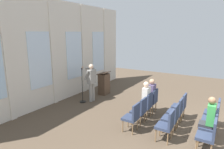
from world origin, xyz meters
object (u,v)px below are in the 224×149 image
(chair_r0_c0, at_px, (133,116))
(chair_r0_c3, at_px, (152,99))
(chair_r1_c1, at_px, (172,117))
(audience_r2_c1, at_px, (209,117))
(chair_r0_c1, at_px, (140,109))
(speaker, at_px, (91,80))
(chair_r1_c2, at_px, (177,110))
(chair_r2_c2, at_px, (213,117))
(chair_r1_c0, at_px, (167,124))
(chair_r2_c3, at_px, (214,111))
(audience_r0_c3, at_px, (151,94))
(chair_r2_c1, at_px, (211,125))
(chair_r1_c3, at_px, (181,105))
(audience_r0_c2, at_px, (145,98))
(lectern, at_px, (104,83))
(chair_r2_c0, at_px, (209,134))
(chair_r0_c2, at_px, (147,104))
(mic_stand, at_px, (83,95))

(chair_r0_c0, xyz_separation_m, chair_r0_c3, (1.76, 0.00, 0.00))
(chair_r1_c1, relative_size, audience_r2_c1, 0.70)
(chair_r0_c1, bearing_deg, speaker, 70.79)
(chair_r1_c2, distance_m, chair_r2_c2, 1.07)
(chair_r1_c0, xyz_separation_m, chair_r2_c3, (1.76, -1.07, 0.00))
(chair_r1_c2, relative_size, chair_r2_c3, 1.00)
(audience_r0_c3, bearing_deg, chair_r1_c2, -117.10)
(chair_r2_c3, bearing_deg, chair_r0_c0, 129.54)
(chair_r0_c1, distance_m, chair_r2_c3, 2.43)
(chair_r1_c0, bearing_deg, chair_r1_c1, 0.00)
(chair_r0_c3, height_order, audience_r2_c1, audience_r2_c1)
(chair_r0_c1, bearing_deg, chair_r2_c1, -90.00)
(chair_r0_c3, bearing_deg, chair_r0_c1, 180.00)
(chair_r1_c2, distance_m, chair_r2_c3, 1.22)
(chair_r1_c2, bearing_deg, chair_r1_c3, 0.00)
(chair_r2_c1, bearing_deg, audience_r0_c2, 75.14)
(speaker, distance_m, chair_r2_c1, 5.04)
(chair_r1_c2, bearing_deg, chair_r0_c3, 61.17)
(chair_r1_c1, relative_size, chair_r2_c2, 1.00)
(chair_r1_c0, bearing_deg, chair_r0_c0, 90.00)
(chair_r1_c1, height_order, chair_r2_c3, same)
(audience_r2_c1, bearing_deg, speaker, 78.64)
(chair_r0_c0, bearing_deg, chair_r2_c2, -61.17)
(lectern, xyz_separation_m, chair_r1_c1, (-2.11, -3.94, -0.02))
(speaker, relative_size, chair_r0_c1, 1.81)
(lectern, height_order, audience_r2_c1, audience_r2_c1)
(chair_r2_c0, distance_m, chair_r2_c1, 0.59)
(speaker, xyz_separation_m, lectern, (1.13, 0.08, -0.43))
(chair_r2_c1, bearing_deg, chair_r2_c2, 0.00)
(speaker, height_order, chair_r2_c0, speaker)
(chair_r2_c1, bearing_deg, speaker, 78.82)
(chair_r0_c1, bearing_deg, chair_r0_c3, 0.00)
(chair_r0_c3, height_order, chair_r2_c1, same)
(lectern, distance_m, chair_r0_c3, 3.02)
(speaker, relative_size, chair_r2_c1, 1.81)
(chair_r0_c3, distance_m, chair_r2_c1, 2.43)
(chair_r0_c0, height_order, chair_r2_c0, same)
(chair_r2_c0, bearing_deg, chair_r2_c1, 0.00)
(chair_r1_c0, relative_size, chair_r2_c2, 1.00)
(lectern, xyz_separation_m, chair_r1_c0, (-2.69, -3.94, -0.02))
(audience_r2_c1, xyz_separation_m, chair_r2_c3, (1.17, -0.08, -0.21))
(chair_r2_c1, distance_m, audience_r2_c1, 0.23)
(audience_r0_c3, bearing_deg, audience_r0_c2, -179.87)
(audience_r0_c2, height_order, chair_r2_c1, audience_r0_c2)
(chair_r0_c2, relative_size, audience_r0_c2, 0.69)
(chair_r2_c0, xyz_separation_m, audience_r2_c1, (0.59, 0.08, 0.21))
(chair_r2_c1, bearing_deg, mic_stand, 82.94)
(chair_r0_c3, bearing_deg, lectern, 72.02)
(speaker, distance_m, lectern, 1.21)
(chair_r2_c2, bearing_deg, speaker, 85.50)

